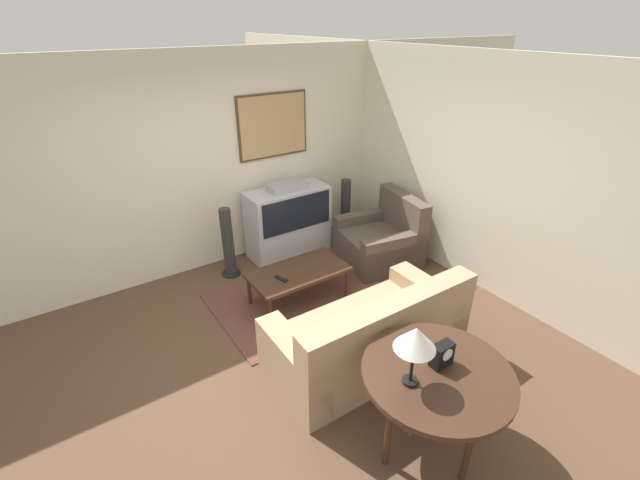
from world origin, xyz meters
The scene contains 14 objects.
ground_plane centered at (0.00, 0.00, 0.00)m, with size 12.00×12.00×0.00m, color brown.
wall_back centered at (0.02, 2.13, 1.36)m, with size 12.00×0.10×2.70m.
wall_right centered at (2.63, 0.00, 1.35)m, with size 0.06×12.00×2.70m.
area_rug centered at (0.63, 0.74, 0.01)m, with size 2.01×1.43×0.01m.
tv centered at (1.07, 1.77, 0.49)m, with size 1.13×0.50×1.04m.
couch centered at (0.61, -0.54, 0.30)m, with size 1.87×0.93×0.87m.
armchair centered at (2.00, 0.88, 0.29)m, with size 1.06×1.11×0.92m.
coffee_table centered at (0.57, 0.70, 0.38)m, with size 1.12×0.60×0.42m.
console_table centered at (0.40, -1.51, 0.69)m, with size 1.09×1.09×0.76m.
table_lamp centered at (0.17, -1.46, 1.14)m, with size 0.28×0.28×0.47m.
mantel_clock centered at (0.47, -1.46, 0.85)m, with size 0.17×0.10×0.18m.
remote centered at (0.32, 0.64, 0.43)m, with size 0.09×0.17×0.02m.
speaker_tower_left centered at (0.14, 1.69, 0.44)m, with size 0.24×0.24×0.92m.
speaker_tower_right centered at (2.00, 1.69, 0.44)m, with size 0.24×0.24×0.92m.
Camera 1 is at (-1.55, -2.90, 3.00)m, focal length 24.00 mm.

